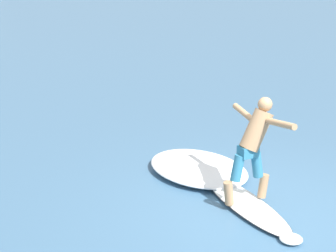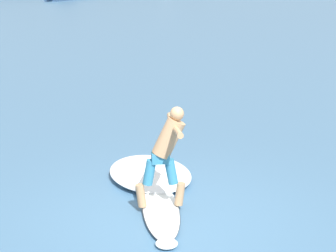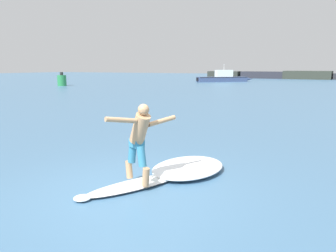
% 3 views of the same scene
% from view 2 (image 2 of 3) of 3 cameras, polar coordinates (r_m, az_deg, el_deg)
% --- Properties ---
extents(ground_plane, '(200.00, 200.00, 0.00)m').
position_cam_2_polar(ground_plane, '(8.46, 0.38, -9.41)').
color(ground_plane, '#416A8D').
extents(surfboard, '(1.49, 2.35, 0.23)m').
position_cam_2_polar(surfboard, '(8.64, -0.75, -8.48)').
color(surfboard, white).
rests_on(surfboard, ground).
extents(surfer, '(0.94, 1.40, 1.56)m').
position_cam_2_polar(surfer, '(8.34, -0.12, -2.35)').
color(surfer, tan).
rests_on(surfer, surfboard).
extents(wave_foam_at_tail, '(1.72, 2.13, 0.21)m').
position_cam_2_polar(wave_foam_at_tail, '(9.92, -1.84, -4.79)').
color(wave_foam_at_tail, white).
rests_on(wave_foam_at_tail, ground).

